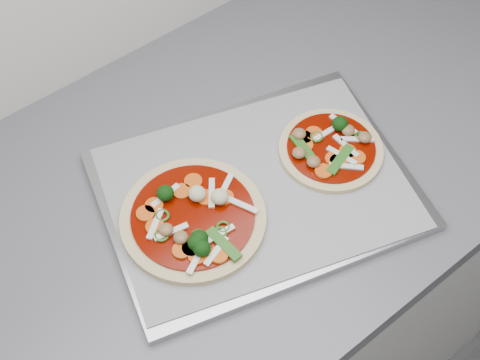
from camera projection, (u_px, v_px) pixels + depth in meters
base_cabinet at (398, 190)px, 1.52m from camera, size 3.60×0.60×0.86m
countertop at (448, 42)px, 1.15m from camera, size 3.60×0.60×0.04m
baking_tray at (257, 190)px, 0.94m from camera, size 0.49×0.41×0.01m
parchment at (257, 187)px, 0.93m from camera, size 0.47×0.40×0.00m
pizza_left at (193, 219)px, 0.89m from camera, size 0.27×0.27×0.03m
pizza_right at (330, 148)px, 0.96m from camera, size 0.18×0.18×0.03m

